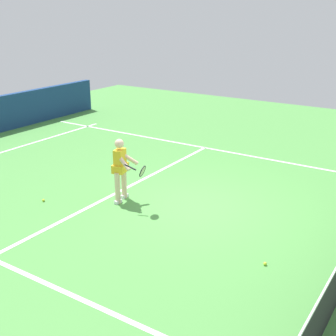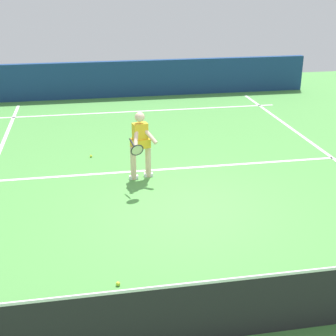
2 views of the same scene
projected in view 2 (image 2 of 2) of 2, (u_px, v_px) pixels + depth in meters
The scene contains 8 objects.
ground_plane at pixel (189, 208), 9.65m from camera, with size 25.71×25.71×0.00m, color #4C9342.
court_back_wall at pixel (134, 79), 18.14m from camera, with size 13.40×0.24×1.34m, color navy.
baseline_marking at pixel (142, 111), 16.38m from camera, with size 9.40×0.10×0.01m, color white.
service_line_marking at pixel (170, 169), 11.56m from camera, with size 8.40×0.10×0.01m, color white.
court_net at pixel (254, 305), 6.10m from camera, with size 9.08×0.08×0.99m.
tennis_player at pixel (140, 143), 10.74m from camera, with size 0.68×1.05×1.55m.
tennis_ball_near at pixel (91, 156), 12.29m from camera, with size 0.07×0.07×0.07m, color #D1E533.
tennis_ball_mid at pixel (118, 284), 7.25m from camera, with size 0.07×0.07×0.07m, color #D1E533.
Camera 2 is at (1.96, 8.42, 4.37)m, focal length 51.64 mm.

